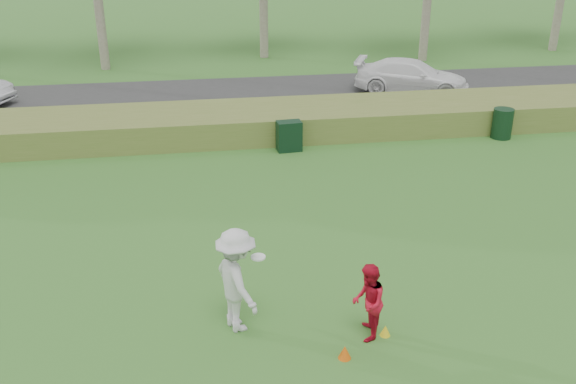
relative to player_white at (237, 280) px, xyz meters
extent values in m
plane|color=#2B6722|center=(1.44, -0.88, -1.01)|extent=(120.00, 120.00, 0.00)
cube|color=#596D2B|center=(1.44, 11.12, -0.56)|extent=(80.00, 3.00, 0.90)
cube|color=#2D2D2D|center=(1.44, 16.12, -0.98)|extent=(80.00, 6.00, 0.06)
imported|color=silver|center=(0.00, 0.00, 0.00)|extent=(1.16, 1.49, 2.02)
cylinder|color=white|center=(0.40, 0.00, 0.45)|extent=(0.27, 0.27, 0.03)
imported|color=red|center=(2.29, -0.66, -0.27)|extent=(0.72, 0.83, 1.48)
cone|color=#E4590C|center=(1.75, -1.21, -0.89)|extent=(0.23, 0.23, 0.25)
cone|color=yellow|center=(2.64, -0.69, -0.90)|extent=(0.19, 0.19, 0.21)
cube|color=black|center=(2.46, 9.32, -0.52)|extent=(0.82, 0.55, 0.98)
cylinder|color=black|center=(9.82, 9.42, -0.50)|extent=(0.79, 0.79, 1.02)
imported|color=white|center=(8.65, 15.39, -0.27)|extent=(5.08, 3.72, 1.37)
camera|label=1|loc=(-0.65, -10.00, 6.17)|focal=40.00mm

